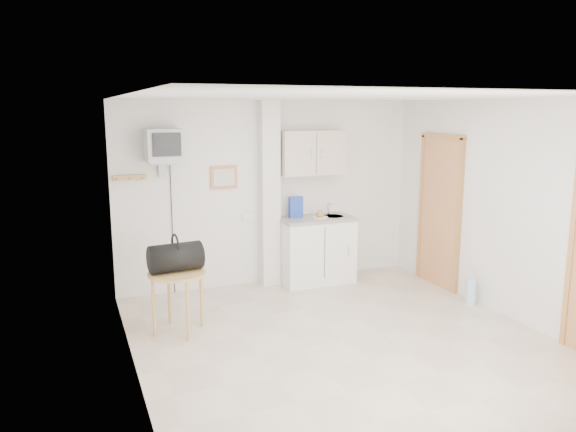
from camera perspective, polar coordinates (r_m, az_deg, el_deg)
name	(u,v)px	position (r m, az deg, el deg)	size (l,w,h in m)	color
ground	(344,341)	(6.04, 5.67, -12.49)	(4.50, 4.50, 0.00)	beige
room_envelope	(363,193)	(5.80, 7.65, 2.34)	(4.24, 4.54, 2.55)	white
kitchenette	(315,225)	(7.76, 2.76, -0.93)	(1.03, 0.58, 2.10)	white
crt_television	(164,146)	(7.04, -12.50, 6.92)	(0.44, 0.45, 2.15)	slate
round_table	(177,280)	(6.15, -11.18, -6.41)	(0.62, 0.62, 0.67)	tan
duffel_bag	(176,257)	(6.12, -11.35, -4.11)	(0.59, 0.38, 0.41)	black
water_bottle	(471,291)	(7.36, 18.11, -7.30)	(0.12, 0.12, 0.36)	#B7D3F2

